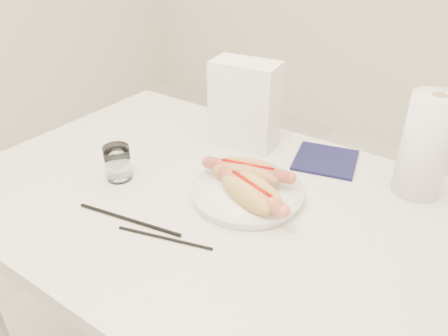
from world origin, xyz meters
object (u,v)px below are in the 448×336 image
Objects in this scene: plate at (247,193)px; napkin_box at (245,104)px; table at (217,218)px; hotdog_right at (251,192)px; hotdog_left at (247,173)px; water_glass at (118,163)px; paper_towel_roll at (426,146)px.

plate is 0.28m from napkin_box.
table is 5.19× the size of napkin_box.
napkin_box reaches higher than hotdog_right.
table is 0.13m from hotdog_left.
table is at bearing 15.81° from water_glass.
hotdog_right is at bearing 3.00° from table.
hotdog_right is at bearing -48.29° from plate.
napkin_box is at bearing 65.69° from water_glass.
paper_towel_roll is (0.32, 0.22, 0.07)m from hotdog_left.
table is 0.27m from water_glass.
table is 0.10m from plate.
hotdog_left and hotdog_right have the same top height.
hotdog_right is 0.32m from napkin_box.
water_glass is at bearing -164.19° from table.
water_glass is at bearing -159.91° from plate.
hotdog_right is (0.03, -0.04, 0.04)m from plate.
hotdog_right is 0.34m from water_glass.
napkin_box is at bearing 109.81° from table.
plate is 0.06m from hotdog_right.
napkin_box reaches higher than hotdog_left.
napkin_box is at bearing 110.26° from hotdog_left.
plate is at bearing -71.30° from hotdog_left.
napkin_box is (0.15, 0.33, 0.07)m from water_glass.
hotdog_left reaches higher than plate.
table is 4.88× the size of plate.
plate is 0.32m from water_glass.
plate is at bearing 149.60° from hotdog_right.
water_glass is 0.37× the size of napkin_box.
table is 5.08× the size of paper_towel_roll.
table is at bearing -78.10° from napkin_box.
water_glass reaches higher than table.
paper_towel_roll reaches higher than napkin_box.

